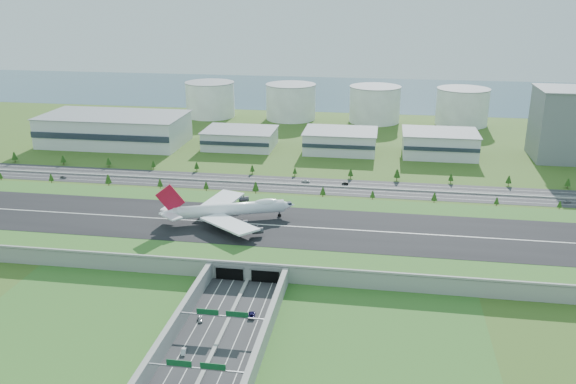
# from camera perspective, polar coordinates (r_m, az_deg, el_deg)

# --- Properties ---
(ground) EXTENTS (1200.00, 1200.00, 0.00)m
(ground) POSITION_cam_1_polar(r_m,az_deg,el_deg) (333.43, -1.92, -4.40)
(ground) COLOR #204816
(ground) RESTS_ON ground
(airfield_deck) EXTENTS (520.00, 100.00, 9.20)m
(airfield_deck) POSITION_cam_1_polar(r_m,az_deg,el_deg) (331.74, -1.93, -3.75)
(airfield_deck) COLOR gray
(airfield_deck) RESTS_ON ground
(underpass_road) EXTENTS (38.80, 120.40, 8.00)m
(underpass_road) POSITION_cam_1_polar(r_m,az_deg,el_deg) (245.79, -6.40, -12.74)
(underpass_road) COLOR #28282B
(underpass_road) RESTS_ON ground
(sign_gantry_near) EXTENTS (38.70, 0.70, 9.80)m
(sign_gantry_near) POSITION_cam_1_polar(r_m,az_deg,el_deg) (247.59, -6.16, -11.52)
(sign_gantry_near) COLOR gray
(sign_gantry_near) RESTS_ON ground
(sign_gantry_far) EXTENTS (38.70, 0.70, 9.80)m
(sign_gantry_far) POSITION_cam_1_polar(r_m,az_deg,el_deg) (219.42, -8.59, -16.05)
(sign_gantry_far) COLOR gray
(sign_gantry_far) RESTS_ON ground
(north_expressway) EXTENTS (560.00, 36.00, 0.12)m
(north_expressway) POSITION_cam_1_polar(r_m,az_deg,el_deg) (421.04, 0.51, 0.66)
(north_expressway) COLOR #28282B
(north_expressway) RESTS_ON ground
(tree_row) EXTENTS (499.79, 48.65, 8.32)m
(tree_row) POSITION_cam_1_polar(r_m,az_deg,el_deg) (418.86, 1.09, 1.22)
(tree_row) COLOR #3D2819
(tree_row) RESTS_ON ground
(hangar_west) EXTENTS (120.00, 60.00, 25.00)m
(hangar_west) POSITION_cam_1_polar(r_m,az_deg,el_deg) (549.89, -15.92, 5.65)
(hangar_west) COLOR silver
(hangar_west) RESTS_ON ground
(hangar_mid_a) EXTENTS (58.00, 42.00, 15.00)m
(hangar_mid_a) POSITION_cam_1_polar(r_m,az_deg,el_deg) (519.82, -4.50, 5.01)
(hangar_mid_a) COLOR silver
(hangar_mid_a) RESTS_ON ground
(hangar_mid_b) EXTENTS (58.00, 42.00, 17.00)m
(hangar_mid_b) POSITION_cam_1_polar(r_m,az_deg,el_deg) (506.92, 4.92, 4.75)
(hangar_mid_b) COLOR silver
(hangar_mid_b) RESTS_ON ground
(hangar_mid_c) EXTENTS (58.00, 42.00, 19.00)m
(hangar_mid_c) POSITION_cam_1_polar(r_m,az_deg,el_deg) (507.64, 13.99, 4.39)
(hangar_mid_c) COLOR silver
(hangar_mid_c) RESTS_ON ground
(office_tower) EXTENTS (46.00, 46.00, 55.00)m
(office_tower) POSITION_cam_1_polar(r_m,az_deg,el_deg) (525.66, 24.51, 5.75)
(office_tower) COLOR slate
(office_tower) RESTS_ON ground
(fuel_tank_a) EXTENTS (50.00, 50.00, 35.00)m
(fuel_tank_a) POSITION_cam_1_polar(r_m,az_deg,el_deg) (646.38, -7.29, 8.57)
(fuel_tank_a) COLOR silver
(fuel_tank_a) RESTS_ON ground
(fuel_tank_b) EXTENTS (50.00, 50.00, 35.00)m
(fuel_tank_b) POSITION_cam_1_polar(r_m,az_deg,el_deg) (628.19, 0.26, 8.42)
(fuel_tank_b) COLOR silver
(fuel_tank_b) RESTS_ON ground
(fuel_tank_c) EXTENTS (50.00, 50.00, 35.00)m
(fuel_tank_c) POSITION_cam_1_polar(r_m,az_deg,el_deg) (621.19, 8.11, 8.11)
(fuel_tank_c) COLOR silver
(fuel_tank_c) RESTS_ON ground
(fuel_tank_d) EXTENTS (50.00, 50.00, 35.00)m
(fuel_tank_d) POSITION_cam_1_polar(r_m,az_deg,el_deg) (625.76, 15.98, 7.66)
(fuel_tank_d) COLOR silver
(fuel_tank_d) RESTS_ON ground
(bay_water) EXTENTS (1200.00, 260.00, 0.06)m
(bay_water) POSITION_cam_1_polar(r_m,az_deg,el_deg) (793.75, 4.69, 9.29)
(bay_water) COLOR #345263
(bay_water) RESTS_ON ground
(boeing_747) EXTENTS (72.35, 67.10, 23.52)m
(boeing_747) POSITION_cam_1_polar(r_m,az_deg,el_deg) (335.51, -5.61, -1.64)
(boeing_747) COLOR white
(boeing_747) RESTS_ON airfield_deck
(car_0) EXTENTS (3.30, 4.53, 1.43)m
(car_0) POSITION_cam_1_polar(r_m,az_deg,el_deg) (258.99, -8.25, -11.71)
(car_0) COLOR #A5A5A9
(car_0) RESTS_ON ground
(car_1) EXTENTS (2.53, 4.94, 1.55)m
(car_1) POSITION_cam_1_polar(r_m,az_deg,el_deg) (239.99, -9.75, -14.48)
(car_1) COLOR silver
(car_1) RESTS_ON ground
(car_2) EXTENTS (3.63, 6.39, 1.68)m
(car_2) POSITION_cam_1_polar(r_m,az_deg,el_deg) (259.78, -3.41, -11.39)
(car_2) COLOR #0F0C3D
(car_2) RESTS_ON ground
(car_4) EXTENTS (5.27, 3.52, 1.67)m
(car_4) POSITION_cam_1_polar(r_m,az_deg,el_deg) (464.28, -20.28, 1.33)
(car_4) COLOR #56575B
(car_4) RESTS_ON ground
(car_5) EXTENTS (4.72, 2.20, 1.50)m
(car_5) POSITION_cam_1_polar(r_m,az_deg,el_deg) (423.43, 5.36, 0.80)
(car_5) COLOR black
(car_5) RESTS_ON ground
(car_6) EXTENTS (5.16, 3.48, 1.31)m
(car_6) POSITION_cam_1_polar(r_m,az_deg,el_deg) (425.49, 24.69, -0.83)
(car_6) COLOR #A0A0A4
(car_6) RESTS_ON ground
(car_7) EXTENTS (6.04, 2.81, 1.71)m
(car_7) POSITION_cam_1_polar(r_m,az_deg,el_deg) (426.70, 1.66, 1.04)
(car_7) COLOR silver
(car_7) RESTS_ON ground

